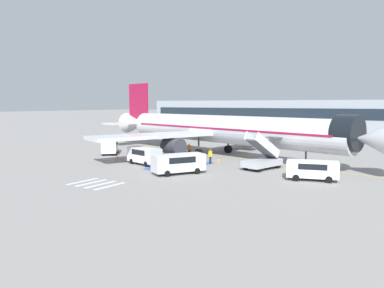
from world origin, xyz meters
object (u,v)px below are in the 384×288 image
fuel_tanker (248,132)px  service_van_0 (144,154)px  terminal_building (284,114)px  airliner (220,129)px  service_van_3 (312,169)px  traffic_cone_2 (219,160)px  traffic_cone_1 (117,157)px  traffic_cone_0 (129,149)px  ground_crew_0 (210,155)px  boarding_stairs_forward (262,160)px  service_van_2 (178,162)px  service_van_1 (110,146)px  baggage_cart (160,155)px  ground_crew_1 (189,149)px

fuel_tanker → service_van_0: 32.08m
terminal_building → airliner: bearing=-77.2°
service_van_3 → traffic_cone_2: bearing=-127.7°
airliner → traffic_cone_2: bearing=42.1°
traffic_cone_1 → traffic_cone_2: (12.06, 5.56, -0.02)m
traffic_cone_0 → traffic_cone_2: traffic_cone_0 is taller
fuel_tanker → ground_crew_0: 28.34m
boarding_stairs_forward → service_van_2: boarding_stairs_forward is taller
traffic_cone_2 → service_van_1: bearing=-171.6°
service_van_1 → traffic_cone_0: 4.15m
service_van_2 → baggage_cart: bearing=167.1°
service_van_0 → traffic_cone_0: 13.55m
service_van_1 → baggage_cart: bearing=149.9°
boarding_stairs_forward → service_van_3: boarding_stairs_forward is taller
boarding_stairs_forward → service_van_1: 23.21m
traffic_cone_1 → service_van_3: bearing=1.8°
baggage_cart → traffic_cone_2: baggage_cart is taller
service_van_0 → service_van_3: service_van_0 is taller
boarding_stairs_forward → ground_crew_0: bearing=-164.9°
fuel_tanker → service_van_3: size_ratio=1.82×
traffic_cone_1 → ground_crew_0: bearing=16.6°
fuel_tanker → ground_crew_1: (1.81, -22.43, -0.83)m
traffic_cone_0 → terminal_building: terminal_building is taller
airliner → traffic_cone_0: size_ratio=80.17×
service_van_3 → terminal_building: 78.94m
traffic_cone_1 → terminal_building: size_ratio=0.01×
boarding_stairs_forward → traffic_cone_0: boarding_stairs_forward is taller
airliner → service_van_2: (3.40, -14.23, -2.45)m
ground_crew_0 → traffic_cone_2: bearing=10.0°
boarding_stairs_forward → ground_crew_1: 13.68m
airliner → service_van_1: size_ratio=9.40×
airliner → service_van_3: size_ratio=9.11×
ground_crew_0 → boarding_stairs_forward: bearing=-77.6°
ground_crew_0 → ground_crew_1: size_ratio=1.11×
boarding_stairs_forward → fuel_tanker: boarding_stairs_forward is taller
ground_crew_0 → fuel_tanker: bearing=26.9°
service_van_3 → traffic_cone_0: bearing=-119.6°
service_van_3 → traffic_cone_2: service_van_3 is taller
traffic_cone_0 → traffic_cone_1: 8.55m
service_van_3 → boarding_stairs_forward: bearing=-133.0°
airliner → service_van_3: 18.72m
service_van_3 → traffic_cone_1: bearing=-105.7°
ground_crew_1 → traffic_cone_0: ground_crew_1 is taller
airliner → service_van_3: airliner is taller
ground_crew_1 → traffic_cone_1: size_ratio=3.39×
airliner → service_van_1: bearing=-48.8°
terminal_building → fuel_tanker: bearing=-78.2°
fuel_tanker → baggage_cart: 26.10m
service_van_1 → ground_crew_1: size_ratio=2.96×
airliner → ground_crew_1: (-3.56, -2.25, -2.74)m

